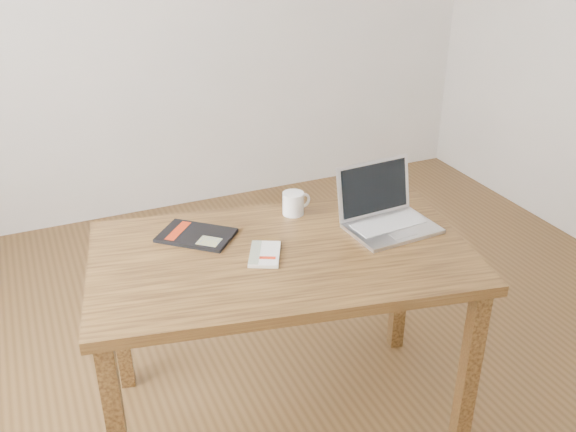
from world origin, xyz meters
name	(u,v)px	position (x,y,z in m)	size (l,w,h in m)	color
room	(310,72)	(-0.07, 0.00, 1.36)	(4.04, 4.04, 2.70)	#543A1D
desk	(282,273)	(-0.19, -0.04, 0.66)	(1.43, 0.98, 0.75)	#513518
white_guidebook	(265,254)	(-0.26, -0.05, 0.76)	(0.16, 0.19, 0.01)	beige
black_guidebook	(196,235)	(-0.43, 0.18, 0.76)	(0.31, 0.30, 0.01)	black
laptop	(385,213)	(0.24, -0.02, 0.80)	(0.33, 0.29, 0.22)	silver
coffee_mug	(294,203)	(-0.03, 0.21, 0.80)	(0.12, 0.08, 0.09)	white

